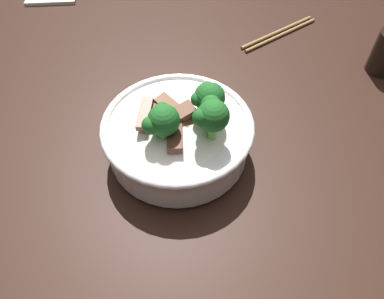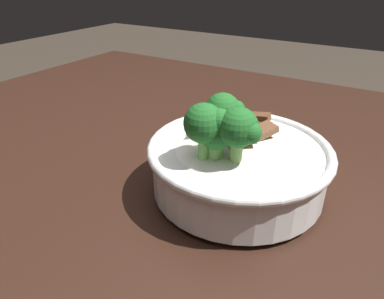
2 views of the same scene
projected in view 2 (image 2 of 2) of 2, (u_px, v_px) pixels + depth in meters
name	position (u px, v px, depth m)	size (l,w,h in m)	color
dining_table	(255.00, 244.00, 0.50)	(1.52, 1.06, 0.78)	black
rice_bowl	(237.00, 160.00, 0.43)	(0.23, 0.23, 0.14)	white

